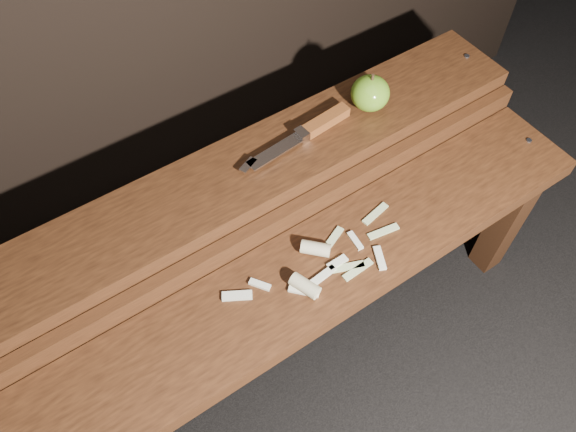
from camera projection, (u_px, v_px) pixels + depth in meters
ground at (301, 335)px, 1.41m from camera, size 60.00×60.00×0.00m
bench_front_tier at (323, 287)px, 1.09m from camera, size 1.20×0.20×0.42m
bench_rear_tier at (259, 191)px, 1.15m from camera, size 1.20×0.21×0.50m
apple at (370, 93)px, 1.14m from camera, size 0.08×0.08×0.08m
knife at (313, 129)px, 1.12m from camera, size 0.27×0.05×0.02m
apple_scraps at (318, 265)px, 1.03m from camera, size 0.38×0.13×0.03m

